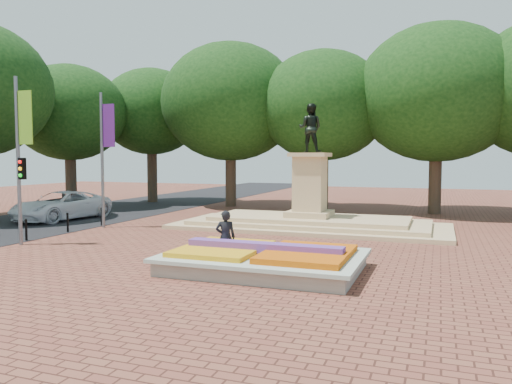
% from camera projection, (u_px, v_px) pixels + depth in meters
% --- Properties ---
extents(ground, '(90.00, 90.00, 0.00)m').
position_uv_depth(ground, '(256.00, 257.00, 18.39)').
color(ground, brown).
rests_on(ground, ground).
extents(asphalt_street, '(9.00, 90.00, 0.02)m').
position_uv_depth(asphalt_street, '(39.00, 222.00, 28.25)').
color(asphalt_street, black).
rests_on(asphalt_street, ground).
extents(flower_bed, '(6.30, 4.30, 0.91)m').
position_uv_depth(flower_bed, '(265.00, 259.00, 16.14)').
color(flower_bed, gray).
rests_on(flower_bed, ground).
extents(monument, '(14.00, 6.00, 6.40)m').
position_uv_depth(monument, '(310.00, 211.00, 25.81)').
color(monument, tan).
rests_on(monument, ground).
extents(tree_row_back, '(44.80, 8.80, 10.43)m').
position_uv_depth(tree_row_back, '(380.00, 113.00, 33.96)').
color(tree_row_back, '#35261D').
rests_on(tree_row_back, ground).
extents(banner_poles, '(0.88, 11.17, 7.00)m').
position_uv_depth(banner_poles, '(14.00, 152.00, 20.38)').
color(banner_poles, slate).
rests_on(banner_poles, ground).
extents(bollard_row, '(0.12, 13.12, 0.98)m').
position_uv_depth(bollard_row, '(2.00, 233.00, 20.65)').
color(bollard_row, black).
rests_on(bollard_row, ground).
extents(van, '(3.43, 6.30, 1.68)m').
position_uv_depth(van, '(61.00, 206.00, 29.17)').
color(van, white).
rests_on(van, ground).
extents(pedestrian, '(0.80, 0.67, 1.86)m').
position_uv_depth(pedestrian, '(225.00, 237.00, 17.06)').
color(pedestrian, black).
rests_on(pedestrian, ground).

